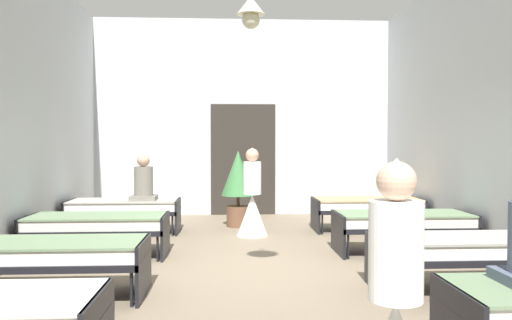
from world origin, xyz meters
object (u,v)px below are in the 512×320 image
(bed_left_row_1, at_px, (51,254))
(bed_left_row_2, at_px, (97,225))
(bed_right_row_1, at_px, (463,249))
(bed_left_row_3, at_px, (124,208))
(bed_right_row_2, at_px, (403,222))
(bed_right_row_3, at_px, (367,206))
(nurse_near_aisle, at_px, (252,204))
(patient_seated_primary, at_px, (144,183))
(potted_plant, at_px, (238,181))

(bed_left_row_1, distance_m, bed_left_row_2, 1.90)
(bed_left_row_1, bearing_deg, bed_right_row_1, 0.00)
(bed_right_row_1, height_order, bed_left_row_3, same)
(bed_right_row_2, height_order, bed_right_row_3, same)
(nurse_near_aisle, relative_size, patient_seated_primary, 1.86)
(bed_left_row_1, height_order, potted_plant, potted_plant)
(bed_right_row_1, xyz_separation_m, nurse_near_aisle, (-2.07, 3.38, 0.09))
(bed_left_row_1, bearing_deg, bed_right_row_3, 41.59)
(bed_right_row_1, distance_m, bed_left_row_2, 4.68)
(bed_left_row_3, bearing_deg, patient_seated_primary, -11.93)
(bed_right_row_1, xyz_separation_m, potted_plant, (-2.29, 4.37, 0.42))
(bed_left_row_3, relative_size, nurse_near_aisle, 1.28)
(bed_left_row_3, height_order, bed_right_row_3, same)
(bed_right_row_1, distance_m, potted_plant, 4.95)
(bed_right_row_2, distance_m, bed_right_row_3, 1.90)
(bed_right_row_3, relative_size, potted_plant, 1.33)
(patient_seated_primary, height_order, potted_plant, potted_plant)
(bed_left_row_3, distance_m, bed_right_row_3, 4.28)
(bed_right_row_2, distance_m, patient_seated_primary, 4.36)
(bed_left_row_2, height_order, bed_right_row_3, same)
(bed_right_row_1, relative_size, bed_right_row_2, 1.00)
(bed_right_row_3, height_order, potted_plant, potted_plant)
(nurse_near_aisle, bearing_deg, bed_right_row_2, -48.73)
(bed_right_row_1, distance_m, bed_right_row_2, 1.90)
(bed_left_row_2, xyz_separation_m, patient_seated_primary, (0.35, 1.83, 0.43))
(bed_right_row_3, distance_m, nurse_near_aisle, 2.11)
(patient_seated_primary, distance_m, potted_plant, 1.77)
(bed_right_row_2, xyz_separation_m, potted_plant, (-2.29, 2.47, 0.42))
(patient_seated_primary, bearing_deg, bed_right_row_3, 1.08)
(patient_seated_primary, bearing_deg, bed_left_row_3, 168.07)
(bed_left_row_2, bearing_deg, bed_right_row_3, 23.93)
(bed_left_row_1, bearing_deg, nurse_near_aisle, 56.80)
(bed_right_row_3, xyz_separation_m, nurse_near_aisle, (-2.07, -0.42, 0.09))
(bed_right_row_1, relative_size, nurse_near_aisle, 1.28)
(bed_right_row_1, distance_m, nurse_near_aisle, 3.96)
(bed_right_row_3, bearing_deg, bed_left_row_3, 180.00)
(bed_left_row_2, xyz_separation_m, bed_right_row_3, (4.28, 1.90, 0.00))
(bed_right_row_1, bearing_deg, bed_left_row_1, 180.00)
(bed_right_row_2, relative_size, bed_left_row_3, 1.00)
(patient_seated_primary, bearing_deg, nurse_near_aisle, -10.59)
(bed_left_row_2, height_order, nurse_near_aisle, nurse_near_aisle)
(bed_right_row_1, xyz_separation_m, bed_left_row_2, (-4.28, 1.90, 0.00))
(patient_seated_primary, bearing_deg, potted_plant, 21.46)
(bed_right_row_1, height_order, patient_seated_primary, patient_seated_primary)
(bed_left_row_2, relative_size, nurse_near_aisle, 1.28)
(bed_left_row_2, distance_m, bed_left_row_3, 1.90)
(bed_right_row_2, bearing_deg, potted_plant, 132.74)
(bed_left_row_2, relative_size, potted_plant, 1.33)
(bed_left_row_1, relative_size, bed_left_row_2, 1.00)
(bed_right_row_1, distance_m, bed_left_row_3, 5.72)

